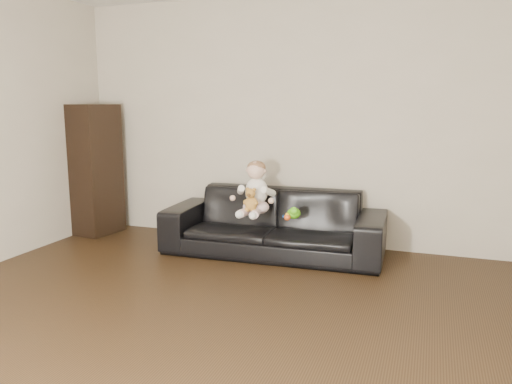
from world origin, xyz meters
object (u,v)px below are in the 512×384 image
at_px(cabinet, 96,170).
at_px(teddy_bear, 251,200).
at_px(toy_blue_disc, 287,216).
at_px(toy_green, 294,213).
at_px(toy_rattle, 287,217).
at_px(baby, 255,191).
at_px(sofa, 274,223).

relative_size(cabinet, teddy_bear, 6.58).
bearing_deg(cabinet, toy_blue_disc, 1.75).
height_order(toy_green, toy_blue_disc, toy_green).
height_order(cabinet, toy_rattle, cabinet).
distance_m(cabinet, toy_blue_disc, 2.37).
height_order(toy_green, toy_rattle, toy_green).
relative_size(baby, toy_rattle, 8.46).
bearing_deg(baby, toy_green, -12.82).
height_order(baby, toy_rattle, baby).
bearing_deg(toy_rattle, cabinet, 171.26).
height_order(sofa, baby, baby).
bearing_deg(toy_rattle, sofa, 129.03).
bearing_deg(toy_rattle, toy_green, 66.46).
bearing_deg(toy_blue_disc, baby, 178.15).
bearing_deg(baby, toy_rattle, -26.41).
height_order(teddy_bear, toy_rattle, teddy_bear).
bearing_deg(teddy_bear, toy_rattle, -8.88).
bearing_deg(baby, teddy_bear, -90.87).
height_order(cabinet, baby, cabinet).
xyz_separation_m(sofa, teddy_bear, (-0.14, -0.28, 0.27)).
relative_size(cabinet, toy_green, 9.84).
bearing_deg(sofa, toy_blue_disc, -38.93).
xyz_separation_m(baby, toy_blue_disc, (0.32, -0.01, -0.23)).
xyz_separation_m(teddy_bear, toy_blue_disc, (0.31, 0.15, -0.17)).
bearing_deg(toy_blue_disc, toy_green, -30.77).
relative_size(cabinet, toy_rattle, 23.75).
height_order(baby, toy_green, baby).
distance_m(sofa, cabinet, 2.21).
xyz_separation_m(teddy_bear, toy_green, (0.40, 0.10, -0.12)).
relative_size(sofa, toy_rattle, 34.73).
relative_size(sofa, teddy_bear, 9.63).
xyz_separation_m(sofa, cabinet, (-2.17, 0.10, 0.42)).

